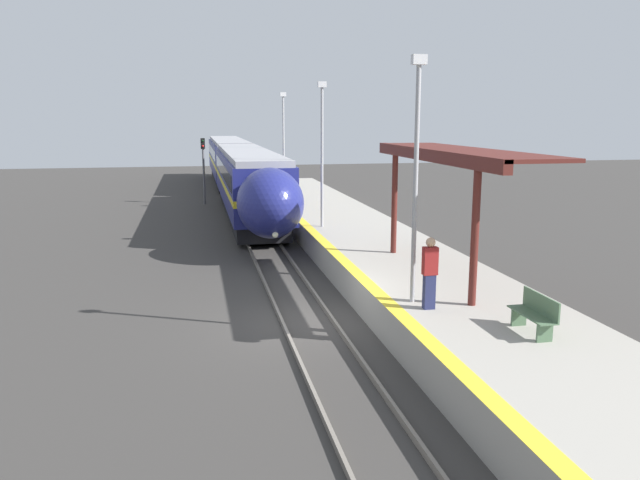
% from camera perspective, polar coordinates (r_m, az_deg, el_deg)
% --- Properties ---
extents(ground_plane, '(120.00, 120.00, 0.00)m').
position_cam_1_polar(ground_plane, '(17.84, -1.18, -7.59)').
color(ground_plane, '#383533').
extents(rail_left, '(0.08, 90.00, 0.15)m').
position_cam_1_polar(rail_left, '(17.71, -3.49, -7.50)').
color(rail_left, slate).
rests_on(rail_left, ground_plane).
extents(rail_right, '(0.08, 90.00, 0.15)m').
position_cam_1_polar(rail_right, '(17.95, 1.10, -7.22)').
color(rail_right, slate).
rests_on(rail_right, ground_plane).
extents(train, '(2.85, 41.05, 3.92)m').
position_cam_1_polar(train, '(43.89, -7.53, 6.49)').
color(train, black).
rests_on(train, ground_plane).
extents(platform_right, '(4.57, 64.00, 1.03)m').
position_cam_1_polar(platform_right, '(18.74, 10.69, -5.23)').
color(platform_right, '#9E998E').
rests_on(platform_right, ground_plane).
extents(platform_bench, '(0.44, 1.45, 0.89)m').
position_cam_1_polar(platform_bench, '(14.64, 19.09, -6.34)').
color(platform_bench, '#4C6B4C').
rests_on(platform_bench, platform_right).
extents(person_waiting, '(0.36, 0.24, 1.82)m').
position_cam_1_polar(person_waiting, '(15.70, 10.00, -2.87)').
color(person_waiting, navy).
rests_on(person_waiting, platform_right).
extents(railway_signal, '(0.28, 0.28, 4.39)m').
position_cam_1_polar(railway_signal, '(42.53, -10.61, 6.84)').
color(railway_signal, '#59595E').
rests_on(railway_signal, ground_plane).
extents(lamppost_near, '(0.36, 0.20, 6.20)m').
position_cam_1_polar(lamppost_near, '(15.83, 8.77, 6.64)').
color(lamppost_near, '#9E9EA3').
rests_on(lamppost_near, platform_right).
extents(lamppost_mid, '(0.36, 0.20, 6.20)m').
position_cam_1_polar(lamppost_mid, '(27.07, 0.18, 8.58)').
color(lamppost_mid, '#9E9EA3').
rests_on(lamppost_mid, platform_right).
extents(lamppost_far, '(0.36, 0.20, 6.20)m').
position_cam_1_polar(lamppost_far, '(38.56, -3.35, 9.32)').
color(lamppost_far, '#9E9EA3').
rests_on(lamppost_far, platform_right).
extents(station_canopy, '(2.02, 9.44, 3.80)m').
position_cam_1_polar(station_canopy, '(19.01, 11.63, 7.33)').
color(station_canopy, '#511E19').
rests_on(station_canopy, platform_right).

